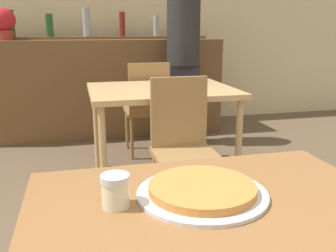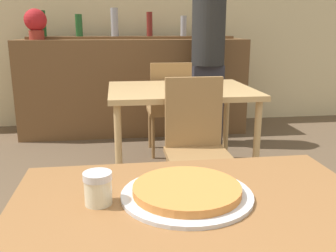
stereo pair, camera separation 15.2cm
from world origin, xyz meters
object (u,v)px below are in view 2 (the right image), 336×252
person_standing (208,53)px  cheese_shaker (98,188)px  pizza_tray (187,192)px  potted_plant (36,22)px  chair_far_side_front (196,140)px  chair_far_side_back (169,103)px

person_standing → cheese_shaker: bearing=-109.7°
pizza_tray → potted_plant: bearing=107.2°
chair_far_side_front → chair_far_side_back: size_ratio=1.00×
potted_plant → pizza_tray: bearing=-72.8°
pizza_tray → person_standing: 2.92m
chair_far_side_back → potted_plant: size_ratio=2.78×
chair_far_side_front → cheese_shaker: chair_far_side_front is taller
chair_far_side_back → person_standing: person_standing is taller
chair_far_side_front → person_standing: 1.68m
chair_far_side_front → cheese_shaker: bearing=-113.8°
cheese_shaker → person_standing: person_standing is taller
chair_far_side_front → chair_far_side_back: same height
pizza_tray → chair_far_side_front: bearing=76.4°
cheese_shaker → person_standing: 3.01m
chair_far_side_back → cheese_shaker: bearing=77.3°
cheese_shaker → pizza_tray: bearing=2.1°
potted_plant → person_standing: bearing=-16.5°
person_standing → pizza_tray: bearing=-105.0°
chair_far_side_front → chair_far_side_back: (0.00, 1.23, 0.00)m
cheese_shaker → person_standing: (1.01, 2.83, 0.19)m
chair_far_side_front → potted_plant: (-1.34, 2.08, 0.76)m
person_standing → potted_plant: bearing=163.5°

